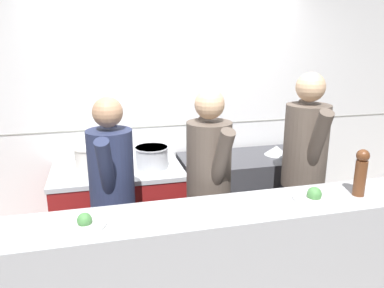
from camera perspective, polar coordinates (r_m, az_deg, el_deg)
name	(u,v)px	position (r m, az deg, el deg)	size (l,w,h in m)	color
wall_back_tiled	(172,111)	(3.80, -3.08, 5.11)	(8.00, 0.06, 2.60)	white
oven_range	(120,212)	(3.63, -10.94, -10.17)	(1.17, 0.71, 0.86)	maroon
prep_counter	(245,198)	(3.88, 8.09, -8.19)	(1.29, 0.65, 0.88)	#38383D
pass_counter	(233,275)	(2.66, 6.20, -19.23)	(2.88, 0.45, 0.98)	#B7BABF
stock_pot	(89,158)	(3.47, -15.49, -2.06)	(0.25, 0.25, 0.21)	beige
sauce_pot	(152,157)	(3.42, -6.15, -1.93)	(0.31, 0.31, 0.19)	#B7BABF
mixing_bowl_steel	(276,150)	(3.84, 12.75, -0.93)	(0.24, 0.24, 0.09)	#B7BABF
plated_dish_main	(85,223)	(2.25, -16.02, -11.52)	(0.24, 0.24, 0.08)	white
plated_dish_appetiser	(211,211)	(2.33, 2.98, -10.23)	(0.25, 0.25, 0.02)	white
plated_dish_dessert	(314,197)	(2.62, 18.11, -7.68)	(0.27, 0.27, 0.10)	white
pepper_mill	(361,172)	(2.75, 24.34, -3.84)	(0.09, 0.09, 0.33)	brown
chef_head_cook	(113,193)	(2.85, -12.00, -7.39)	(0.38, 0.71, 1.62)	black
chef_sous	(209,185)	(2.87, 2.54, -6.32)	(0.37, 0.73, 1.66)	black
chef_line	(304,167)	(3.25, 16.66, -3.37)	(0.41, 0.77, 1.75)	black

